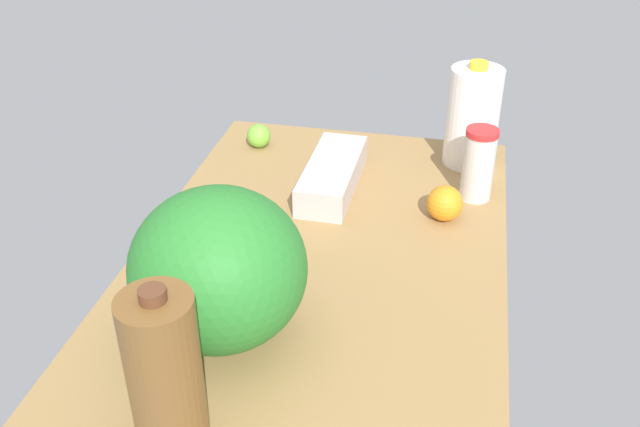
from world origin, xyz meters
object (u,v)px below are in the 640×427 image
object	(u,v)px
egg_carton	(332,175)
watermelon	(218,269)
milk_jug	(473,117)
orange_loose	(445,203)
chocolate_milk_jug	(165,375)
tumbler_cup	(479,164)
lime_far_back	(259,136)

from	to	relation	value
egg_carton	watermelon	size ratio (longest dim) A/B	1.03
watermelon	milk_jug	world-z (taller)	watermelon
milk_jug	orange_loose	world-z (taller)	milk_jug
chocolate_milk_jug	tumbler_cup	bearing A→B (deg)	-26.85
watermelon	orange_loose	size ratio (longest dim) A/B	3.76
egg_carton	milk_jug	xyz separation A→B (cm)	(20.46, -31.31, 9.08)
egg_carton	orange_loose	bearing A→B (deg)	-106.14
tumbler_cup	chocolate_milk_jug	bearing A→B (deg)	153.15
orange_loose	lime_far_back	xyz separation A→B (cm)	(26.14, 50.50, -0.85)
tumbler_cup	egg_carton	bearing A→B (deg)	94.84
lime_far_back	milk_jug	bearing A→B (deg)	-87.13
egg_carton	lime_far_back	bearing A→B (deg)	54.02
watermelon	milk_jug	distance (cm)	85.46
lime_far_back	chocolate_milk_jug	bearing A→B (deg)	-171.11
milk_jug	orange_loose	bearing A→B (deg)	171.66
egg_carton	watermelon	bearing A→B (deg)	172.10
egg_carton	chocolate_milk_jug	bearing A→B (deg)	175.27
egg_carton	watermelon	xyz separation A→B (cm)	(-55.01, 8.75, 10.52)
watermelon	milk_jug	size ratio (longest dim) A/B	1.13
milk_jug	watermelon	bearing A→B (deg)	152.05
orange_loose	lime_far_back	size ratio (longest dim) A/B	1.27
egg_carton	chocolate_milk_jug	size ratio (longest dim) A/B	1.09
lime_far_back	egg_carton	bearing A→B (deg)	-127.11
watermelon	tumbler_cup	bearing A→B (deg)	-36.19
tumbler_cup	orange_loose	bearing A→B (deg)	149.95
orange_loose	lime_far_back	world-z (taller)	orange_loose
egg_carton	orange_loose	world-z (taller)	orange_loose
tumbler_cup	milk_jug	xyz separation A→B (cm)	(17.62, 2.28, 3.85)
watermelon	lime_far_back	xyz separation A→B (cm)	(72.73, 14.68, -10.87)
tumbler_cup	orange_loose	xyz separation A→B (cm)	(-11.26, 6.51, -4.73)
chocolate_milk_jug	lime_far_back	size ratio (longest dim) A/B	4.50
egg_carton	tumbler_cup	size ratio (longest dim) A/B	1.79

